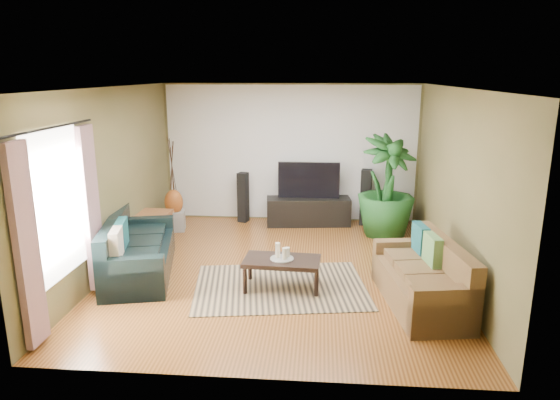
# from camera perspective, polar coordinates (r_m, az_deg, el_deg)

# --- Properties ---
(floor) EXTENTS (5.50, 5.50, 0.00)m
(floor) POSITION_cam_1_polar(r_m,az_deg,el_deg) (7.60, -0.13, -8.07)
(floor) COLOR #975927
(floor) RESTS_ON ground
(ceiling) EXTENTS (5.50, 5.50, 0.00)m
(ceiling) POSITION_cam_1_polar(r_m,az_deg,el_deg) (7.03, -0.14, 12.73)
(ceiling) COLOR white
(ceiling) RESTS_ON ground
(wall_back) EXTENTS (5.00, 0.00, 5.00)m
(wall_back) POSITION_cam_1_polar(r_m,az_deg,el_deg) (9.89, 1.22, 5.35)
(wall_back) COLOR brown
(wall_back) RESTS_ON ground
(wall_front) EXTENTS (5.00, 0.00, 5.00)m
(wall_front) POSITION_cam_1_polar(r_m,az_deg,el_deg) (4.56, -3.07, -5.54)
(wall_front) COLOR brown
(wall_front) RESTS_ON ground
(wall_left) EXTENTS (0.00, 5.50, 5.50)m
(wall_left) POSITION_cam_1_polar(r_m,az_deg,el_deg) (7.81, -18.74, 2.14)
(wall_left) COLOR brown
(wall_left) RESTS_ON ground
(wall_right) EXTENTS (0.00, 5.50, 5.50)m
(wall_right) POSITION_cam_1_polar(r_m,az_deg,el_deg) (7.42, 19.49, 1.47)
(wall_right) COLOR brown
(wall_right) RESTS_ON ground
(backwall_panel) EXTENTS (4.90, 0.00, 4.90)m
(backwall_panel) POSITION_cam_1_polar(r_m,az_deg,el_deg) (9.88, 1.22, 5.34)
(backwall_panel) COLOR white
(backwall_panel) RESTS_ON ground
(window_pane) EXTENTS (0.00, 1.80, 1.80)m
(window_pane) POSITION_cam_1_polar(r_m,az_deg,el_deg) (6.39, -24.19, -0.51)
(window_pane) COLOR white
(window_pane) RESTS_ON ground
(curtain_near) EXTENTS (0.08, 0.35, 2.20)m
(curtain_near) POSITION_cam_1_polar(r_m,az_deg,el_deg) (5.82, -27.00, -4.79)
(curtain_near) COLOR gray
(curtain_near) RESTS_ON ground
(curtain_far) EXTENTS (0.08, 0.35, 2.20)m
(curtain_far) POSITION_cam_1_polar(r_m,az_deg,el_deg) (7.07, -20.77, -0.92)
(curtain_far) COLOR gray
(curtain_far) RESTS_ON ground
(curtain_rod) EXTENTS (0.03, 1.90, 0.03)m
(curtain_rod) POSITION_cam_1_polar(r_m,az_deg,el_deg) (6.22, -24.64, 7.52)
(curtain_rod) COLOR black
(curtain_rod) RESTS_ON ground
(sofa_left) EXTENTS (1.30, 2.17, 0.85)m
(sofa_left) POSITION_cam_1_polar(r_m,az_deg,el_deg) (7.64, -15.78, -5.12)
(sofa_left) COLOR black
(sofa_left) RESTS_ON floor
(sofa_right) EXTENTS (1.06, 1.88, 0.85)m
(sofa_right) POSITION_cam_1_polar(r_m,az_deg,el_deg) (6.65, 15.81, -8.08)
(sofa_right) COLOR brown
(sofa_right) RESTS_ON floor
(area_rug) EXTENTS (2.58, 2.00, 0.01)m
(area_rug) POSITION_cam_1_polar(r_m,az_deg,el_deg) (7.06, 0.04, -9.86)
(area_rug) COLOR tan
(area_rug) RESTS_ON floor
(coffee_table) EXTENTS (1.07, 0.63, 0.42)m
(coffee_table) POSITION_cam_1_polar(r_m,az_deg,el_deg) (6.95, 0.22, -8.39)
(coffee_table) COLOR black
(coffee_table) RESTS_ON floor
(candle_tray) EXTENTS (0.32, 0.32, 0.01)m
(candle_tray) POSITION_cam_1_polar(r_m,az_deg,el_deg) (6.87, 0.22, -6.70)
(candle_tray) COLOR gray
(candle_tray) RESTS_ON coffee_table
(candle_tall) EXTENTS (0.07, 0.07, 0.21)m
(candle_tall) POSITION_cam_1_polar(r_m,az_deg,el_deg) (6.86, -0.26, -5.73)
(candle_tall) COLOR #F0E3CB
(candle_tall) RESTS_ON candle_tray
(candle_mid) EXTENTS (0.07, 0.07, 0.16)m
(candle_mid) POSITION_cam_1_polar(r_m,az_deg,el_deg) (6.80, 0.53, -6.15)
(candle_mid) COLOR beige
(candle_mid) RESTS_ON candle_tray
(candle_short) EXTENTS (0.07, 0.07, 0.13)m
(candle_short) POSITION_cam_1_polar(r_m,az_deg,el_deg) (6.89, 0.84, -5.97)
(candle_short) COLOR beige
(candle_short) RESTS_ON candle_tray
(tv_stand) EXTENTS (1.66, 0.66, 0.54)m
(tv_stand) POSITION_cam_1_polar(r_m,az_deg,el_deg) (9.76, 3.25, -1.29)
(tv_stand) COLOR black
(tv_stand) RESTS_ON floor
(television) EXTENTS (1.18, 0.06, 0.70)m
(television) POSITION_cam_1_polar(r_m,az_deg,el_deg) (9.63, 3.31, 2.29)
(television) COLOR black
(television) RESTS_ON tv_stand
(speaker_left) EXTENTS (0.23, 0.24, 0.99)m
(speaker_left) POSITION_cam_1_polar(r_m,az_deg,el_deg) (9.92, -4.23, 0.31)
(speaker_left) COLOR black
(speaker_left) RESTS_ON floor
(speaker_right) EXTENTS (0.23, 0.25, 1.09)m
(speaker_right) POSITION_cam_1_polar(r_m,az_deg,el_deg) (9.83, 9.76, 0.31)
(speaker_right) COLOR black
(speaker_right) RESTS_ON floor
(potted_plant) EXTENTS (1.43, 1.43, 1.83)m
(potted_plant) POSITION_cam_1_polar(r_m,az_deg,el_deg) (9.16, 12.06, 1.54)
(potted_plant) COLOR #1A501D
(potted_plant) RESTS_ON floor
(plant_pot) EXTENTS (0.34, 0.34, 0.26)m
(plant_pot) POSITION_cam_1_polar(r_m,az_deg,el_deg) (9.37, 11.81, -3.14)
(plant_pot) COLOR black
(plant_pot) RESTS_ON floor
(pedestal) EXTENTS (0.44, 0.44, 0.37)m
(pedestal) POSITION_cam_1_polar(r_m,az_deg,el_deg) (9.64, -11.94, -2.30)
(pedestal) COLOR gray
(pedestal) RESTS_ON floor
(vase) EXTENTS (0.34, 0.34, 0.48)m
(vase) POSITION_cam_1_polar(r_m,az_deg,el_deg) (9.55, -12.05, -0.25)
(vase) COLOR #95491B
(vase) RESTS_ON pedestal
(side_table) EXTENTS (0.57, 0.57, 0.57)m
(side_table) POSITION_cam_1_polar(r_m,az_deg,el_deg) (8.91, -14.15, -3.15)
(side_table) COLOR brown
(side_table) RESTS_ON floor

